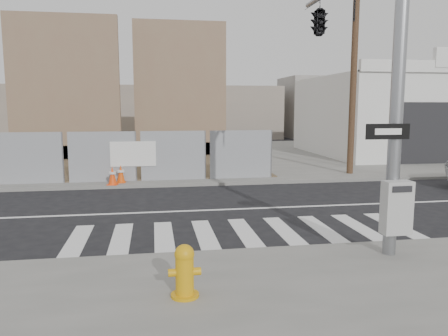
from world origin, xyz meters
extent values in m
plane|color=black|center=(0.00, 0.00, 0.00)|extent=(100.00, 100.00, 0.00)
cube|color=slate|center=(0.00, 14.00, 0.06)|extent=(50.00, 20.00, 0.12)
cylinder|color=gray|center=(2.50, -4.80, 3.62)|extent=(0.26, 0.26, 7.00)
cube|color=#B2B2AF|center=(2.45, -5.08, 1.15)|extent=(0.55, 0.30, 1.05)
cube|color=black|center=(2.25, -4.96, 2.62)|extent=(0.90, 0.03, 0.30)
cube|color=silver|center=(2.25, -4.98, 2.62)|extent=(0.55, 0.01, 0.12)
imported|color=black|center=(2.50, -0.60, 5.57)|extent=(0.53, 2.48, 1.00)
cylinder|color=gray|center=(8.00, 4.60, 2.72)|extent=(0.12, 0.12, 5.20)
imported|color=black|center=(8.00, 4.60, 5.22)|extent=(0.16, 0.20, 1.00)
cube|color=#7B5D4A|center=(-7.00, 13.00, 4.12)|extent=(6.00, 0.50, 8.00)
cube|color=#7B5D4A|center=(-7.00, 13.40, 0.52)|extent=(6.00, 1.30, 0.80)
cube|color=#7B5D4A|center=(-0.50, 14.00, 4.12)|extent=(5.50, 0.50, 8.00)
cube|color=#7B5D4A|center=(-0.50, 14.40, 0.52)|extent=(5.50, 1.30, 0.80)
cube|color=silver|center=(14.00, 13.00, 2.52)|extent=(12.00, 10.00, 4.80)
cube|color=black|center=(12.00, 7.98, 1.72)|extent=(3.40, 0.06, 3.20)
cylinder|color=brown|center=(6.50, 5.50, 5.12)|extent=(0.28, 0.28, 10.00)
cylinder|color=#CD920B|center=(-1.76, -6.17, 0.14)|extent=(0.46, 0.46, 0.04)
cylinder|color=#CD920B|center=(-1.76, -6.17, 0.45)|extent=(0.30, 0.30, 0.67)
sphere|color=#CD920B|center=(-1.76, -6.17, 0.81)|extent=(0.31, 0.31, 0.31)
cylinder|color=#CD920B|center=(-1.94, -6.17, 0.52)|extent=(0.16, 0.13, 0.12)
cylinder|color=#CD920B|center=(-1.58, -6.17, 0.52)|extent=(0.16, 0.13, 0.12)
cube|color=#FF440D|center=(-3.77, 4.22, 0.14)|extent=(0.43, 0.43, 0.03)
cone|color=#FF440D|center=(-3.77, 4.22, 0.48)|extent=(0.39, 0.39, 0.72)
cylinder|color=silver|center=(-3.77, 4.22, 0.58)|extent=(0.28, 0.28, 0.08)
cube|color=#DF4C0B|center=(-3.49, 4.68, 0.14)|extent=(0.38, 0.38, 0.03)
cone|color=#DF4C0B|center=(-3.49, 4.68, 0.48)|extent=(0.34, 0.34, 0.71)
cylinder|color=silver|center=(-3.49, 4.68, 0.58)|extent=(0.27, 0.27, 0.08)
camera|label=1|loc=(-2.21, -12.73, 3.10)|focal=35.00mm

